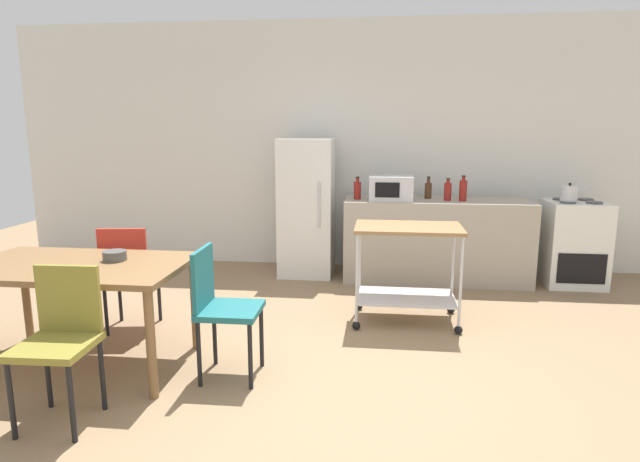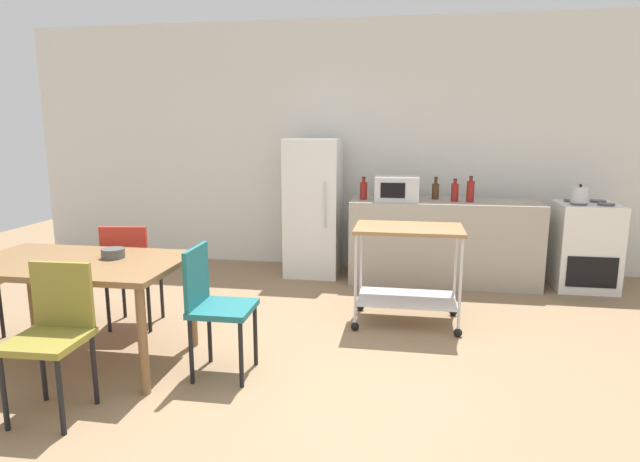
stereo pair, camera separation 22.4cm
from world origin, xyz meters
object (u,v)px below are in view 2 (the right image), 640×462
at_px(dining_table, 76,271).
at_px(kettle, 580,195).
at_px(chair_olive, 53,329).
at_px(bottle_soda, 435,191).
at_px(bottle_wine, 364,190).
at_px(stove_oven, 584,246).
at_px(microwave, 397,189).
at_px(refrigerator, 314,207).
at_px(bottle_vinegar, 470,191).
at_px(chair_red, 131,268).
at_px(kitchen_cart, 408,259).
at_px(chair_teal, 214,301).
at_px(fruit_bowl, 113,253).
at_px(bottle_olive_oil, 455,192).

xyz_separation_m(dining_table, kettle, (4.02, 2.42, 0.33)).
height_order(chair_olive, bottle_soda, bottle_soda).
bearing_deg(bottle_wine, stove_oven, 1.75).
distance_m(dining_table, microwave, 3.27).
bearing_deg(refrigerator, bottle_vinegar, -5.53).
bearing_deg(refrigerator, bottle_soda, -0.06).
bearing_deg(dining_table, stove_oven, 31.34).
height_order(chair_red, kettle, kettle).
bearing_deg(chair_red, chair_olive, 91.99).
distance_m(microwave, bottle_vinegar, 0.76).
bearing_deg(chair_red, kitchen_cart, -176.59).
bearing_deg(bottle_soda, bottle_wine, -168.97).
relative_size(chair_red, bottle_soda, 3.67).
height_order(dining_table, chair_red, chair_red).
height_order(refrigerator, bottle_soda, refrigerator).
xyz_separation_m(chair_teal, bottle_soda, (1.56, 2.64, 0.48)).
distance_m(stove_oven, fruit_bowl, 4.61).
distance_m(chair_teal, bottle_olive_oil, 3.09).
xyz_separation_m(dining_table, fruit_bowl, (0.23, 0.11, 0.11)).
height_order(chair_teal, microwave, microwave).
xyz_separation_m(bottle_vinegar, fruit_bowl, (-2.72, -2.33, -0.23)).
bearing_deg(stove_oven, chair_red, -155.69).
xyz_separation_m(dining_table, chair_olive, (0.29, -0.67, -0.15)).
bearing_deg(stove_oven, bottle_olive_oil, -177.41).
xyz_separation_m(chair_olive, kitchen_cart, (2.03, 1.83, 0.05)).
distance_m(bottle_olive_oil, fruit_bowl, 3.48).
xyz_separation_m(chair_red, bottle_wine, (1.78, 1.78, 0.48)).
bearing_deg(kitchen_cart, bottle_vinegar, 63.95).
bearing_deg(kettle, fruit_bowl, -148.65).
bearing_deg(bottle_soda, microwave, -154.74).
bearing_deg(microwave, chair_olive, -121.58).
bearing_deg(fruit_bowl, bottle_olive_oil, 42.54).
height_order(bottle_olive_oil, kettle, bottle_olive_oil).
distance_m(dining_table, chair_red, 0.69).
distance_m(chair_red, bottle_vinegar, 3.44).
height_order(bottle_soda, kettle, bottle_soda).
relative_size(chair_olive, kitchen_cart, 0.98).
xyz_separation_m(chair_red, chair_olive, (0.25, -1.34, 0.00)).
height_order(stove_oven, microwave, microwave).
xyz_separation_m(chair_teal, kettle, (2.99, 2.46, 0.48)).
bearing_deg(bottle_wine, bottle_soda, 11.03).
distance_m(chair_red, chair_olive, 1.36).
distance_m(microwave, bottle_soda, 0.46).
relative_size(bottle_olive_oil, kettle, 1.00).
height_order(dining_table, fruit_bowl, fruit_bowl).
relative_size(chair_teal, microwave, 1.93).
height_order(stove_oven, refrigerator, refrigerator).
distance_m(refrigerator, bottle_soda, 1.37).
xyz_separation_m(refrigerator, fruit_bowl, (-1.01, -2.49, 0.01)).
xyz_separation_m(refrigerator, bottle_olive_oil, (1.55, -0.14, 0.23)).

